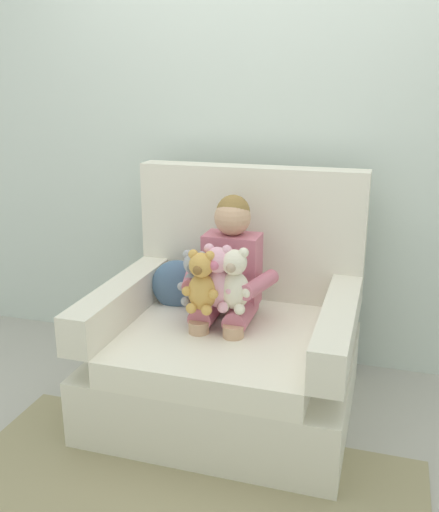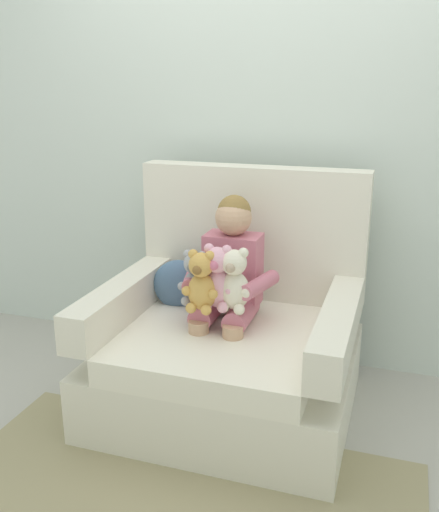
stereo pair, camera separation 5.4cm
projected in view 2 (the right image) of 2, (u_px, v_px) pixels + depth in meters
ground_plane at (227, 409)px, 2.75m from camera, size 8.00×8.00×0.00m
back_wall at (268, 123)px, 3.00m from camera, size 6.00×0.10×2.60m
armchair at (231, 342)px, 2.71m from camera, size 1.15×1.01×1.11m
seated_child at (229, 276)px, 2.64m from camera, size 0.45×0.39×0.82m
plush_grey at (195, 279)px, 2.56m from camera, size 0.15×0.12×0.25m
plush_cream at (234, 281)px, 2.48m from camera, size 0.17×0.14×0.29m
plush_honey at (201, 283)px, 2.48m from camera, size 0.17×0.13×0.28m
plush_pink at (218, 279)px, 2.50m from camera, size 0.18×0.14×0.30m
throw_pillow at (179, 285)px, 2.86m from camera, size 0.28×0.17×0.26m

